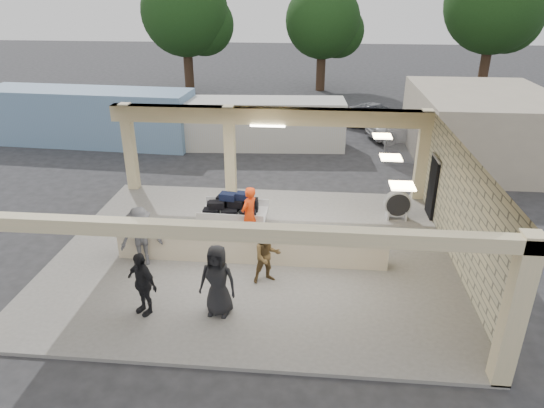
# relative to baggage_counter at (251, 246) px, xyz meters

# --- Properties ---
(ground) EXTENTS (120.00, 120.00, 0.00)m
(ground) POSITION_rel_baggage_counter_xyz_m (0.00, 0.50, -0.59)
(ground) COLOR #272729
(ground) RESTS_ON ground
(pavilion) EXTENTS (12.01, 10.00, 3.55)m
(pavilion) POSITION_rel_baggage_counter_xyz_m (0.21, 1.16, 0.76)
(pavilion) COLOR slate
(pavilion) RESTS_ON ground
(baggage_counter) EXTENTS (8.20, 0.58, 0.98)m
(baggage_counter) POSITION_rel_baggage_counter_xyz_m (0.00, 0.00, 0.00)
(baggage_counter) COLOR beige
(baggage_counter) RESTS_ON pavilion
(luggage_cart) EXTENTS (2.25, 1.43, 1.29)m
(luggage_cart) POSITION_rel_baggage_counter_xyz_m (-0.88, 2.03, 0.21)
(luggage_cart) COLOR silver
(luggage_cart) RESTS_ON pavilion
(drum_fan) EXTENTS (0.93, 0.51, 1.02)m
(drum_fan) POSITION_rel_baggage_counter_xyz_m (4.74, 3.34, 0.06)
(drum_fan) COLOR silver
(drum_fan) RESTS_ON pavilion
(baggage_handler) EXTENTS (0.67, 0.78, 1.89)m
(baggage_handler) POSITION_rel_baggage_counter_xyz_m (-0.20, 1.15, 0.46)
(baggage_handler) COLOR red
(baggage_handler) RESTS_ON pavilion
(passenger_a) EXTENTS (0.85, 0.62, 1.60)m
(passenger_a) POSITION_rel_baggage_counter_xyz_m (0.59, -1.07, 0.31)
(passenger_a) COLOR brown
(passenger_a) RESTS_ON pavilion
(passenger_b) EXTENTS (1.04, 0.82, 1.69)m
(passenger_b) POSITION_rel_baggage_counter_xyz_m (-2.34, -2.74, 0.36)
(passenger_b) COLOR black
(passenger_b) RESTS_ON pavilion
(passenger_c) EXTENTS (1.25, 0.85, 1.83)m
(passenger_c) POSITION_rel_baggage_counter_xyz_m (-3.14, -0.50, 0.43)
(passenger_c) COLOR #4B4B50
(passenger_c) RESTS_ON pavilion
(passenger_d) EXTENTS (0.97, 0.50, 1.90)m
(passenger_d) POSITION_rel_baggage_counter_xyz_m (-0.47, -2.60, 0.46)
(passenger_d) COLOR black
(passenger_d) RESTS_ON pavilion
(car_white_a) EXTENTS (5.18, 3.43, 1.36)m
(car_white_a) POSITION_rel_baggage_counter_xyz_m (6.96, 13.55, 0.09)
(car_white_a) COLOR silver
(car_white_a) RESTS_ON ground
(car_white_b) EXTENTS (4.66, 2.59, 1.39)m
(car_white_b) POSITION_rel_baggage_counter_xyz_m (11.56, 13.02, 0.11)
(car_white_b) COLOR silver
(car_white_b) RESTS_ON ground
(car_dark) EXTENTS (4.23, 3.16, 1.34)m
(car_dark) POSITION_rel_baggage_counter_xyz_m (5.27, 15.43, 0.09)
(car_dark) COLOR black
(car_dark) RESTS_ON ground
(container_white) EXTENTS (11.33, 2.96, 2.43)m
(container_white) POSITION_rel_baggage_counter_xyz_m (-2.40, 11.39, 0.63)
(container_white) COLOR beige
(container_white) RESTS_ON ground
(container_blue) EXTENTS (10.93, 3.23, 2.81)m
(container_blue) POSITION_rel_baggage_counter_xyz_m (-9.97, 11.30, 0.82)
(container_blue) COLOR #6D8FAE
(container_blue) RESTS_ON ground
(fence) EXTENTS (12.06, 0.06, 2.03)m
(fence) POSITION_rel_baggage_counter_xyz_m (11.00, 9.50, 0.47)
(fence) COLOR gray
(fence) RESTS_ON ground
(tree_left) EXTENTS (6.60, 6.30, 9.00)m
(tree_left) POSITION_rel_baggage_counter_xyz_m (-7.68, 24.66, 5.00)
(tree_left) COLOR #382619
(tree_left) RESTS_ON ground
(tree_mid) EXTENTS (6.00, 5.60, 8.00)m
(tree_mid) POSITION_rel_baggage_counter_xyz_m (2.32, 26.66, 4.38)
(tree_mid) COLOR #382619
(tree_mid) RESTS_ON ground
(tree_right) EXTENTS (7.20, 7.00, 10.00)m
(tree_right) POSITION_rel_baggage_counter_xyz_m (14.32, 25.66, 5.63)
(tree_right) COLOR #382619
(tree_right) RESTS_ON ground
(adjacent_building) EXTENTS (6.00, 8.00, 3.20)m
(adjacent_building) POSITION_rel_baggage_counter_xyz_m (9.50, 10.50, 1.01)
(adjacent_building) COLOR #B6A991
(adjacent_building) RESTS_ON ground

